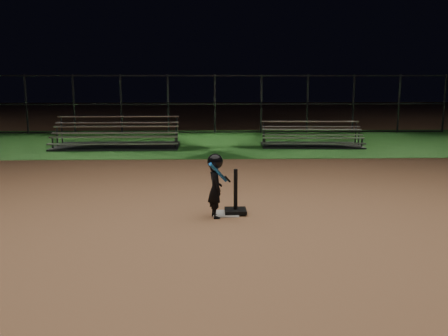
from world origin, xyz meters
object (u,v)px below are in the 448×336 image
(child_batter, at_px, (215,184))
(bleacher_right, at_px, (311,141))
(home_plate, at_px, (226,214))
(bleacher_left, at_px, (117,141))
(batting_tee, at_px, (236,205))

(child_batter, distance_m, bleacher_right, 9.59)
(home_plate, xyz_separation_m, bleacher_right, (3.32, 8.73, 0.16))
(home_plate, height_order, bleacher_left, bleacher_left)
(batting_tee, xyz_separation_m, child_batter, (-0.36, -0.22, 0.42))
(child_batter, bearing_deg, bleacher_right, -36.23)
(batting_tee, bearing_deg, bleacher_left, 112.69)
(home_plate, xyz_separation_m, batting_tee, (0.17, 0.03, 0.16))
(home_plate, distance_m, bleacher_right, 9.34)
(bleacher_left, relative_size, bleacher_right, 1.21)
(bleacher_right, bearing_deg, bleacher_left, -176.32)
(bleacher_right, bearing_deg, home_plate, -107.44)
(bleacher_left, bearing_deg, batting_tee, -68.16)
(batting_tee, height_order, child_batter, child_batter)
(batting_tee, relative_size, bleacher_right, 0.22)
(home_plate, relative_size, batting_tee, 0.58)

